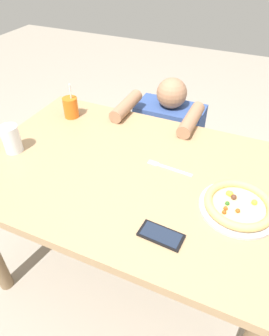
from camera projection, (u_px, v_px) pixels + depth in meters
The scene contains 8 objects.
ground_plane at pixel (133, 269), 1.76m from camera, with size 8.00×8.00×0.00m, color #9E9384.
dining_table at pixel (133, 187), 1.35m from camera, with size 1.36×0.91×0.75m.
pizza_near at pixel (239, 205), 1.10m from camera, with size 0.28×0.28×0.04m.
drink_cup_colored at pixel (71, 107), 1.60m from camera, with size 0.08×0.08×0.19m.
water_cup_clear at pixel (11, 139), 1.35m from camera, with size 0.08×0.08×0.13m.
fork at pixel (167, 168), 1.29m from camera, with size 0.20×0.03×0.00m.
cell_phone at pixel (161, 235), 1.01m from camera, with size 0.15×0.08×0.01m.
diner_seated at pixel (167, 151), 2.00m from camera, with size 0.43×0.53×0.88m.
Camera 1 is at (0.41, -0.90, 1.57)m, focal length 32.50 mm.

